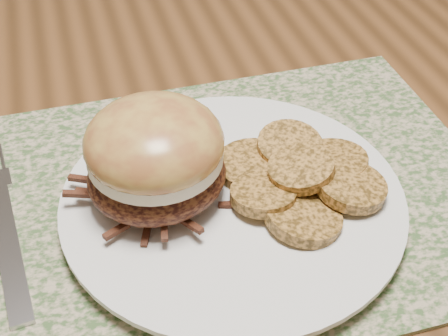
% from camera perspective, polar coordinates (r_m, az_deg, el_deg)
% --- Properties ---
extents(dining_table, '(1.50, 0.90, 0.75)m').
position_cam_1_polar(dining_table, '(0.63, 12.72, -4.81)').
color(dining_table, brown).
rests_on(dining_table, ground).
extents(placemat, '(0.45, 0.33, 0.00)m').
position_cam_1_polar(placemat, '(0.53, 0.38, -2.47)').
color(placemat, '#3B572D').
rests_on(placemat, dining_table).
extents(dinner_plate, '(0.26, 0.26, 0.02)m').
position_cam_1_polar(dinner_plate, '(0.50, 0.80, -3.13)').
color(dinner_plate, white).
rests_on(dinner_plate, placemat).
extents(pork_sandwich, '(0.14, 0.13, 0.08)m').
position_cam_1_polar(pork_sandwich, '(0.47, -6.30, 1.07)').
color(pork_sandwich, black).
rests_on(pork_sandwich, dinner_plate).
extents(roasted_potatoes, '(0.14, 0.15, 0.03)m').
position_cam_1_polar(roasted_potatoes, '(0.51, 6.88, -0.75)').
color(roasted_potatoes, '#AC7532').
rests_on(roasted_potatoes, dinner_plate).
extents(fork, '(0.04, 0.21, 0.00)m').
position_cam_1_polar(fork, '(0.53, -19.49, -4.68)').
color(fork, '#B1B0B7').
rests_on(fork, placemat).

